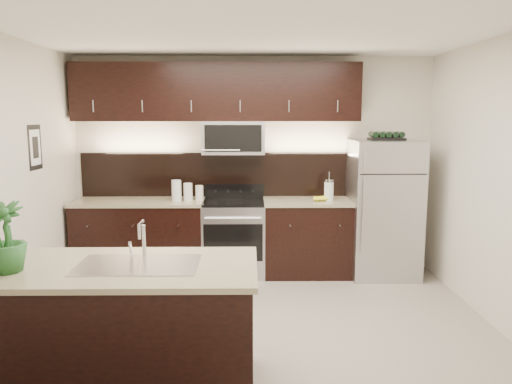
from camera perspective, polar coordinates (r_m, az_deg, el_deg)
ground at (r=4.79m, az=-0.04°, el=-15.59°), size 4.50×4.50×0.00m
room_walls at (r=4.33m, az=-1.51°, el=5.06°), size 4.52×4.02×2.71m
counter_run at (r=6.25m, az=-4.42°, el=-5.17°), size 3.51×0.65×0.94m
upper_fixtures at (r=6.21m, az=-4.27°, el=10.29°), size 3.49×0.40×1.66m
island at (r=3.81m, az=-15.32°, el=-14.81°), size 1.96×0.96×0.94m
sink_faucet at (r=3.62m, az=-13.27°, el=-7.85°), size 0.84×0.50×0.28m
refrigerator at (r=6.32m, az=14.36°, el=-1.86°), size 0.81×0.73×1.68m
wine_rack at (r=6.22m, az=14.67°, el=6.17°), size 0.41×0.26×0.10m
plant at (r=3.71m, az=-26.74°, el=-4.64°), size 0.34×0.34×0.47m
canisters at (r=6.14m, az=-8.09°, el=0.07°), size 0.38×0.15×0.26m
french_press at (r=6.15m, az=8.33°, el=0.21°), size 0.12×0.12×0.34m
bananas at (r=6.11m, az=6.83°, el=-0.74°), size 0.23×0.19×0.06m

